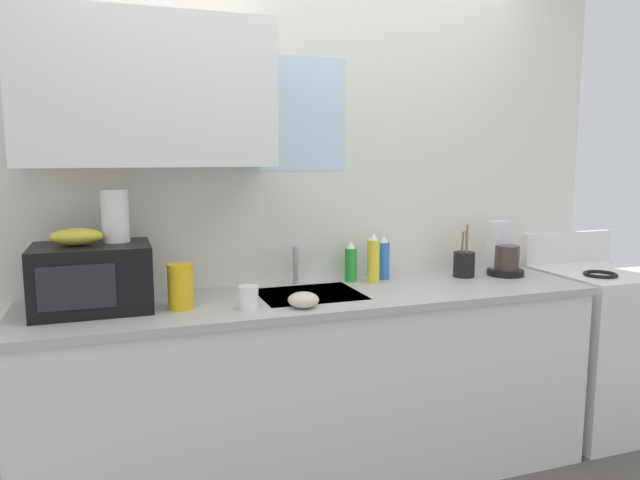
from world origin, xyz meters
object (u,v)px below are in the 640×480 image
(cereal_canister, at_px, (181,286))
(utensil_crock, at_px, (464,264))
(stove_range, at_px, (597,348))
(banana_bunch, at_px, (77,237))
(dish_soap_bottle_yellow, at_px, (373,259))
(microwave, at_px, (92,278))
(coffee_maker, at_px, (503,255))
(mug_white, at_px, (248,297))
(paper_towel_roll, at_px, (115,216))
(dish_soap_bottle_green, at_px, (351,263))
(small_bowl, at_px, (303,300))
(dish_soap_bottle_blue, at_px, (384,259))

(cereal_canister, height_order, utensil_crock, utensil_crock)
(stove_range, height_order, banana_bunch, banana_bunch)
(banana_bunch, xyz_separation_m, utensil_crock, (1.85, 0.07, -0.24))
(dish_soap_bottle_yellow, distance_m, cereal_canister, 0.99)
(dish_soap_bottle_yellow, bearing_deg, utensil_crock, -4.39)
(microwave, distance_m, coffee_maker, 2.03)
(banana_bunch, height_order, mug_white, banana_bunch)
(paper_towel_roll, relative_size, dish_soap_bottle_green, 1.08)
(dish_soap_bottle_green, bearing_deg, banana_bunch, -172.70)
(dish_soap_bottle_green, distance_m, cereal_canister, 0.90)
(microwave, distance_m, banana_bunch, 0.18)
(paper_towel_roll, distance_m, cereal_canister, 0.40)
(banana_bunch, bearing_deg, mug_white, -16.22)
(microwave, height_order, small_bowl, microwave)
(dish_soap_bottle_green, bearing_deg, dish_soap_bottle_blue, -0.41)
(coffee_maker, relative_size, dish_soap_bottle_yellow, 1.13)
(microwave, height_order, dish_soap_bottle_blue, microwave)
(microwave, distance_m, small_bowl, 0.87)
(utensil_crock, bearing_deg, small_bowl, -161.91)
(cereal_canister, xyz_separation_m, utensil_crock, (1.46, 0.17, -0.02))
(microwave, bearing_deg, coffee_maker, 1.69)
(small_bowl, bearing_deg, mug_white, 164.74)
(banana_bunch, relative_size, utensil_crock, 0.72)
(stove_range, xyz_separation_m, microwave, (-2.61, 0.04, 0.58))
(utensil_crock, bearing_deg, banana_bunch, -177.84)
(small_bowl, bearing_deg, cereal_canister, 162.76)
(dish_soap_bottle_yellow, relative_size, utensil_crock, 0.90)
(cereal_canister, relative_size, mug_white, 1.97)
(banana_bunch, relative_size, mug_white, 2.11)
(paper_towel_roll, xyz_separation_m, dish_soap_bottle_green, (1.10, 0.11, -0.29))
(dish_soap_bottle_yellow, height_order, mug_white, dish_soap_bottle_yellow)
(small_bowl, bearing_deg, paper_towel_roll, 157.47)
(cereal_canister, xyz_separation_m, small_bowl, (0.48, -0.15, -0.06))
(paper_towel_roll, relative_size, utensil_crock, 0.80)
(dish_soap_bottle_green, height_order, mug_white, dish_soap_bottle_green)
(stove_range, relative_size, coffee_maker, 3.86)
(stove_range, relative_size, small_bowl, 8.31)
(microwave, relative_size, small_bowl, 3.54)
(dish_soap_bottle_green, distance_m, dish_soap_bottle_yellow, 0.11)
(dish_soap_bottle_green, xyz_separation_m, dish_soap_bottle_blue, (0.18, -0.00, 0.01))
(banana_bunch, xyz_separation_m, cereal_canister, (0.39, -0.10, -0.21))
(cereal_canister, bearing_deg, dish_soap_bottle_green, 16.79)
(coffee_maker, bearing_deg, dish_soap_bottle_blue, 171.16)
(cereal_canister, bearing_deg, coffee_maker, 5.34)
(coffee_maker, bearing_deg, cereal_canister, -174.66)
(dish_soap_bottle_blue, height_order, cereal_canister, dish_soap_bottle_blue)
(mug_white, bearing_deg, dish_soap_bottle_blue, 24.10)
(paper_towel_roll, height_order, small_bowl, paper_towel_roll)
(dish_soap_bottle_yellow, bearing_deg, coffee_maker, -3.90)
(dish_soap_bottle_green, height_order, dish_soap_bottle_blue, dish_soap_bottle_blue)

